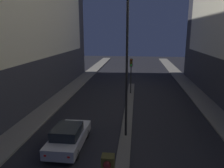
% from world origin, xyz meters
% --- Properties ---
extents(median_strip, '(0.80, 28.00, 0.13)m').
position_xyz_m(median_strip, '(0.00, 15.00, 0.07)').
color(median_strip, '#56544F').
rests_on(median_strip, ground).
extents(traffic_light_mid, '(0.32, 0.42, 4.14)m').
position_xyz_m(traffic_light_mid, '(0.00, 23.98, 3.19)').
color(traffic_light_mid, black).
rests_on(traffic_light_mid, median_strip).
extents(street_lamp, '(0.62, 0.62, 9.97)m').
position_xyz_m(street_lamp, '(0.00, 13.01, 7.33)').
color(street_lamp, black).
rests_on(street_lamp, median_strip).
extents(car_left_lane, '(1.90, 4.45, 1.57)m').
position_xyz_m(car_left_lane, '(-3.55, 11.09, 0.78)').
color(car_left_lane, '#B2B2B7').
rests_on(car_left_lane, ground).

